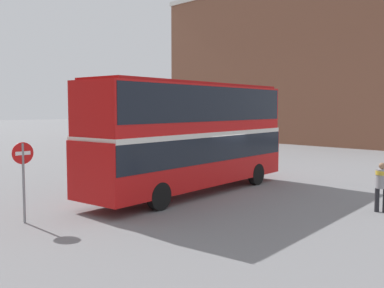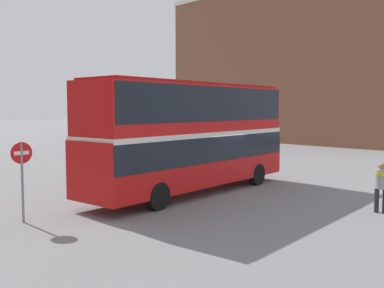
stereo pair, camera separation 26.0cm
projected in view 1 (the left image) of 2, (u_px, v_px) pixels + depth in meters
name	position (u px, v px, depth m)	size (l,w,h in m)	color
ground_plane	(212.00, 190.00, 20.02)	(240.00, 240.00, 0.00)	slate
building_row_right	(307.00, 63.00, 48.65)	(10.57, 33.29, 16.86)	brown
double_decker_bus	(192.00, 131.00, 19.09)	(11.18, 3.90, 4.70)	red
pedestrian_foreground	(382.00, 182.00, 15.69)	(0.58, 0.58, 1.75)	#232328
no_entry_sign	(23.00, 168.00, 14.14)	(0.69, 0.08, 2.58)	gray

